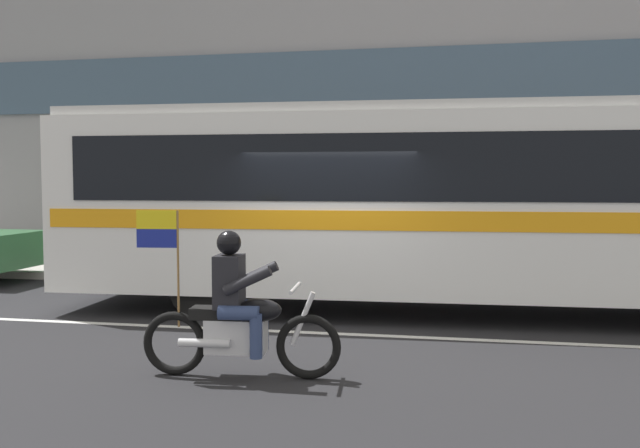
% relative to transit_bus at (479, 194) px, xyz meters
% --- Properties ---
extents(ground_plane, '(60.00, 60.00, 0.00)m').
position_rel_transit_bus_xyz_m(ground_plane, '(-2.14, -1.19, -1.88)').
color(ground_plane, black).
extents(sidewalk_curb, '(28.00, 3.80, 0.15)m').
position_rel_transit_bus_xyz_m(sidewalk_curb, '(-2.14, 3.91, -1.81)').
color(sidewalk_curb, '#B7B2A8').
rests_on(sidewalk_curb, ground_plane).
extents(lane_center_stripe, '(26.60, 0.14, 0.01)m').
position_rel_transit_bus_xyz_m(lane_center_stripe, '(-2.14, -1.79, -1.88)').
color(lane_center_stripe, silver).
rests_on(lane_center_stripe, ground_plane).
extents(office_building_facade, '(28.00, 0.89, 13.15)m').
position_rel_transit_bus_xyz_m(office_building_facade, '(-2.14, 6.20, 4.70)').
color(office_building_facade, gray).
rests_on(office_building_facade, ground_plane).
extents(transit_bus, '(13.26, 3.03, 3.22)m').
position_rel_transit_bus_xyz_m(transit_bus, '(0.00, 0.00, 0.00)').
color(transit_bus, white).
rests_on(transit_bus, ground_plane).
extents(motorcycle_with_rider, '(2.19, 0.64, 1.78)m').
position_rel_transit_bus_xyz_m(motorcycle_with_rider, '(-2.63, -3.98, -1.22)').
color(motorcycle_with_rider, black).
rests_on(motorcycle_with_rider, ground_plane).
extents(fire_hydrant, '(0.22, 0.30, 0.75)m').
position_rel_transit_bus_xyz_m(fire_hydrant, '(-1.06, 2.81, -1.37)').
color(fire_hydrant, red).
rests_on(fire_hydrant, sidewalk_curb).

